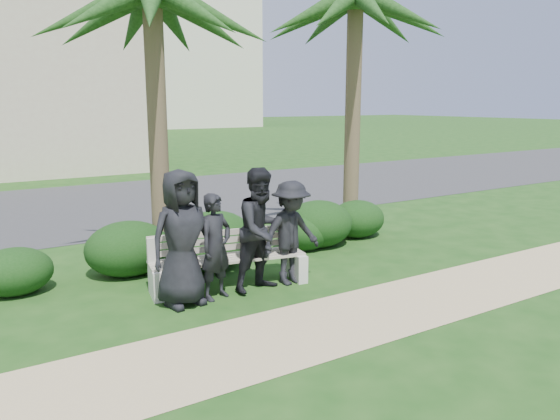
{
  "coord_description": "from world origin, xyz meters",
  "views": [
    {
      "loc": [
        -4.34,
        -6.95,
        2.77
      ],
      "look_at": [
        0.7,
        1.0,
        0.9
      ],
      "focal_mm": 35.0,
      "sensor_mm": 36.0,
      "label": 1
    }
  ],
  "objects_px": {
    "man_a": "(182,238)",
    "man_d": "(291,233)",
    "park_bench": "(228,263)",
    "palm_right": "(356,1)",
    "man_b": "(216,247)",
    "man_c": "(262,230)"
  },
  "relations": [
    {
      "from": "man_b",
      "to": "palm_right",
      "type": "relative_size",
      "value": 0.27
    },
    {
      "from": "man_d",
      "to": "palm_right",
      "type": "height_order",
      "value": "palm_right"
    },
    {
      "from": "park_bench",
      "to": "man_c",
      "type": "bearing_deg",
      "value": -33.47
    },
    {
      "from": "man_a",
      "to": "man_b",
      "type": "relative_size",
      "value": 1.24
    },
    {
      "from": "man_b",
      "to": "man_d",
      "type": "bearing_deg",
      "value": -21.18
    },
    {
      "from": "park_bench",
      "to": "palm_right",
      "type": "xyz_separation_m",
      "value": [
        3.74,
        1.66,
        4.34
      ]
    },
    {
      "from": "man_a",
      "to": "man_b",
      "type": "height_order",
      "value": "man_a"
    },
    {
      "from": "park_bench",
      "to": "man_c",
      "type": "xyz_separation_m",
      "value": [
        0.38,
        -0.37,
        0.55
      ]
    },
    {
      "from": "man_a",
      "to": "park_bench",
      "type": "bearing_deg",
      "value": 13.71
    },
    {
      "from": "palm_right",
      "to": "man_d",
      "type": "bearing_deg",
      "value": -144.66
    },
    {
      "from": "man_a",
      "to": "palm_right",
      "type": "xyz_separation_m",
      "value": [
        4.6,
        1.97,
        3.77
      ]
    },
    {
      "from": "park_bench",
      "to": "palm_right",
      "type": "height_order",
      "value": "palm_right"
    },
    {
      "from": "park_bench",
      "to": "man_a",
      "type": "distance_m",
      "value": 1.08
    },
    {
      "from": "man_c",
      "to": "palm_right",
      "type": "relative_size",
      "value": 0.32
    },
    {
      "from": "man_a",
      "to": "man_d",
      "type": "xyz_separation_m",
      "value": [
        1.75,
        -0.05,
        -0.14
      ]
    },
    {
      "from": "man_a",
      "to": "man_c",
      "type": "bearing_deg",
      "value": -8.9
    },
    {
      "from": "man_d",
      "to": "palm_right",
      "type": "relative_size",
      "value": 0.28
    },
    {
      "from": "man_d",
      "to": "park_bench",
      "type": "bearing_deg",
      "value": 152.31
    },
    {
      "from": "man_a",
      "to": "man_d",
      "type": "height_order",
      "value": "man_a"
    },
    {
      "from": "man_b",
      "to": "man_a",
      "type": "bearing_deg",
      "value": 157.7
    },
    {
      "from": "man_d",
      "to": "palm_right",
      "type": "xyz_separation_m",
      "value": [
        2.85,
        2.02,
        3.91
      ]
    },
    {
      "from": "park_bench",
      "to": "man_c",
      "type": "distance_m",
      "value": 0.76
    }
  ]
}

